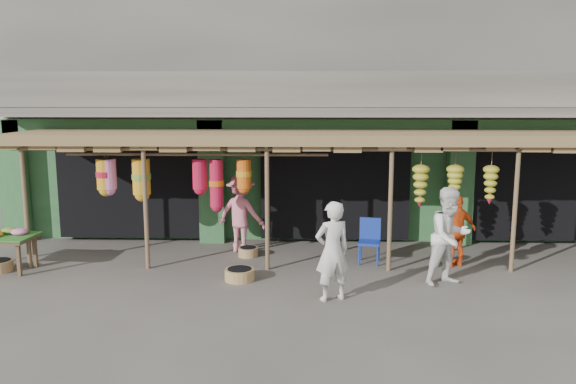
{
  "coord_description": "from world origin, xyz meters",
  "views": [
    {
      "loc": [
        -0.75,
        -11.4,
        3.5
      ],
      "look_at": [
        -1.11,
        1.0,
        1.43
      ],
      "focal_mm": 35.0,
      "sensor_mm": 36.0,
      "label": 1
    }
  ],
  "objects_px": {
    "person_front": "(332,251)",
    "person_right": "(450,236)",
    "person_vendor": "(457,231)",
    "person_shopper": "(241,213)",
    "blue_chair": "(370,238)"
  },
  "relations": [
    {
      "from": "person_front",
      "to": "person_right",
      "type": "height_order",
      "value": "person_right"
    },
    {
      "from": "person_right",
      "to": "person_vendor",
      "type": "xyz_separation_m",
      "value": [
        0.46,
        1.21,
        -0.17
      ]
    },
    {
      "from": "person_right",
      "to": "blue_chair",
      "type": "bearing_deg",
      "value": 106.52
    },
    {
      "from": "person_front",
      "to": "person_vendor",
      "type": "xyz_separation_m",
      "value": [
        2.71,
        2.1,
        -0.12
      ]
    },
    {
      "from": "blue_chair",
      "to": "person_front",
      "type": "xyz_separation_m",
      "value": [
        -0.92,
        -2.35,
        0.35
      ]
    },
    {
      "from": "blue_chair",
      "to": "person_vendor",
      "type": "xyz_separation_m",
      "value": [
        1.79,
        -0.25,
        0.23
      ]
    },
    {
      "from": "person_vendor",
      "to": "person_front",
      "type": "bearing_deg",
      "value": 17.86
    },
    {
      "from": "person_vendor",
      "to": "person_shopper",
      "type": "xyz_separation_m",
      "value": [
        -4.65,
        1.02,
        0.14
      ]
    },
    {
      "from": "blue_chair",
      "to": "person_vendor",
      "type": "distance_m",
      "value": 1.82
    },
    {
      "from": "blue_chair",
      "to": "person_shopper",
      "type": "bearing_deg",
      "value": 175.32
    },
    {
      "from": "blue_chair",
      "to": "person_right",
      "type": "height_order",
      "value": "person_right"
    },
    {
      "from": "person_right",
      "to": "person_shopper",
      "type": "distance_m",
      "value": 4.75
    },
    {
      "from": "blue_chair",
      "to": "person_front",
      "type": "relative_size",
      "value": 0.54
    },
    {
      "from": "person_right",
      "to": "person_shopper",
      "type": "height_order",
      "value": "person_right"
    },
    {
      "from": "person_shopper",
      "to": "person_vendor",
      "type": "bearing_deg",
      "value": -169.5
    }
  ]
}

